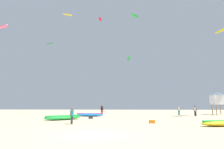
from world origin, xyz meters
name	(u,v)px	position (x,y,z in m)	size (l,w,h in m)	color
ground_plane	(94,135)	(0.00, 0.00, 0.00)	(120.00, 120.00, 0.00)	beige
person_foreground	(72,115)	(-3.11, 5.96, 0.91)	(0.35, 0.51, 1.55)	#2D2D33
person_midground	(102,109)	(-1.91, 21.28, 1.05)	(0.48, 0.42, 1.79)	#B21E23
person_left	(195,110)	(13.90, 19.71, 0.99)	(0.39, 0.47, 1.69)	black
person_right	(179,109)	(12.39, 23.45, 1.00)	(0.51, 0.39, 1.71)	teal
kite_grounded_near	(63,118)	(-5.57, 10.85, 0.28)	(4.45, 4.32, 0.57)	green
kite_grounded_mid	(224,123)	(10.55, 5.01, 0.25)	(4.57, 2.23, 0.56)	yellow
kite_grounded_far	(90,115)	(-3.54, 17.95, 0.26)	(4.66, 1.72, 0.55)	blue
lifeguard_tower	(217,98)	(19.62, 23.47, 3.05)	(2.30, 2.30, 4.15)	#8C704C
cooler_box	(152,122)	(4.75, 7.30, 0.16)	(0.56, 0.36, 0.32)	orange
gear_bag	(91,117)	(-2.49, 13.09, 0.16)	(0.56, 0.36, 0.32)	#2D2D33
kite_aloft_0	(68,15)	(-12.02, 30.69, 24.69)	(2.62, 1.73, 0.32)	yellow
kite_aloft_1	(1,27)	(-21.70, 20.30, 16.90)	(3.73, 2.23, 0.42)	#E5598C
kite_aloft_3	(50,44)	(-19.41, 38.17, 19.67)	(2.74, 1.67, 0.46)	green
kite_aloft_5	(135,16)	(4.30, 19.33, 17.97)	(1.78, 1.97, 0.43)	green
kite_aloft_7	(129,58)	(3.71, 38.23, 14.84)	(1.30, 4.21, 0.89)	green
kite_aloft_9	(100,19)	(-4.19, 35.21, 25.54)	(1.03, 2.48, 0.45)	red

